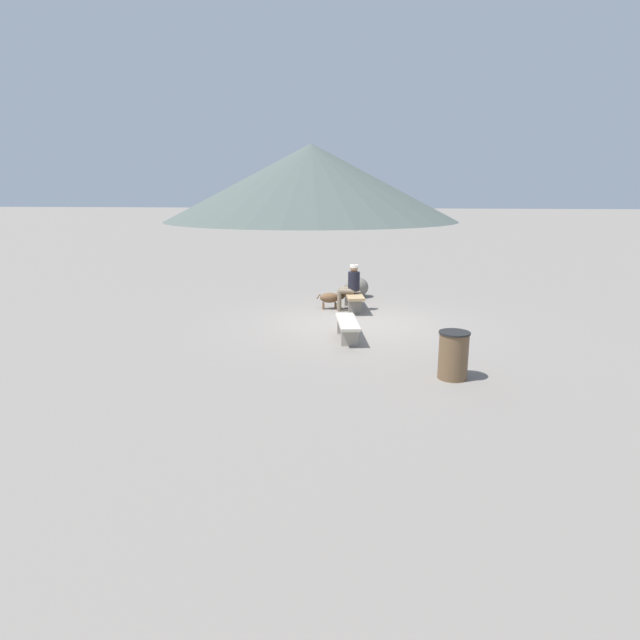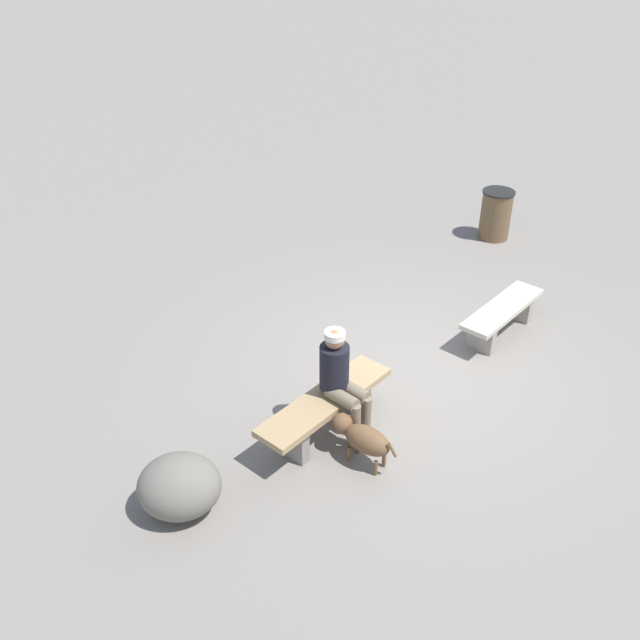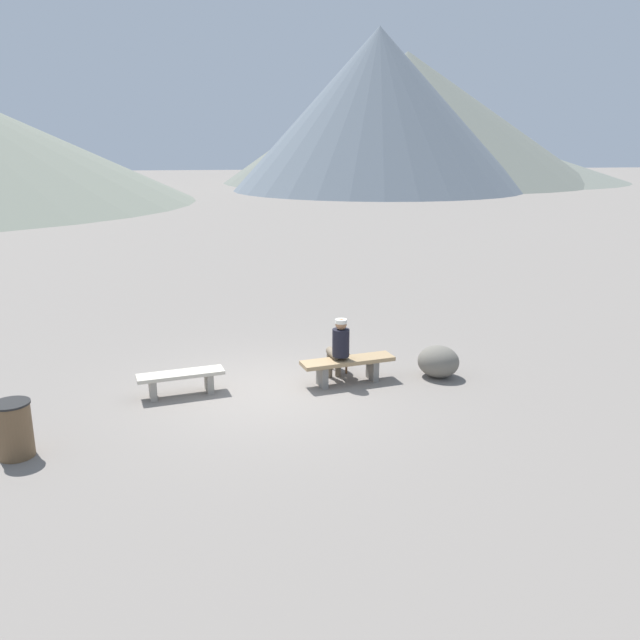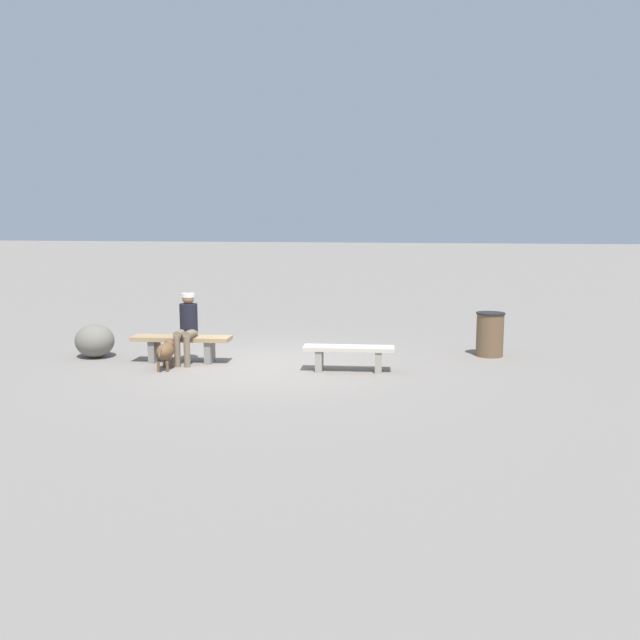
# 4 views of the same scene
# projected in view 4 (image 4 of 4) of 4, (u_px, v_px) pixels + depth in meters

# --- Properties ---
(ground) EXTENTS (210.00, 210.00, 0.06)m
(ground) POSITION_uv_depth(u_px,v_px,m) (265.00, 367.00, 11.47)
(ground) COLOR gray
(bench_left) EXTENTS (1.58, 0.69, 0.43)m
(bench_left) POSITION_uv_depth(u_px,v_px,m) (349.00, 354.00, 10.93)
(bench_left) COLOR gray
(bench_left) RESTS_ON ground
(bench_right) EXTENTS (1.84, 0.77, 0.48)m
(bench_right) POSITION_uv_depth(u_px,v_px,m) (182.00, 343.00, 11.66)
(bench_right) COLOR gray
(bench_right) RESTS_ON ground
(seated_person) EXTENTS (0.38, 0.61, 1.27)m
(seated_person) POSITION_uv_depth(u_px,v_px,m) (187.00, 323.00, 11.50)
(seated_person) COLOR black
(seated_person) RESTS_ON ground
(dog) EXTENTS (0.40, 0.78, 0.49)m
(dog) POSITION_uv_depth(u_px,v_px,m) (166.00, 350.00, 11.10)
(dog) COLOR brown
(dog) RESTS_ON ground
(trash_bin) EXTENTS (0.54, 0.54, 0.83)m
(trash_bin) POSITION_uv_depth(u_px,v_px,m) (490.00, 334.00, 12.22)
(trash_bin) COLOR brown
(trash_bin) RESTS_ON ground
(boulder) EXTENTS (1.06, 1.03, 0.62)m
(boulder) POSITION_uv_depth(u_px,v_px,m) (95.00, 341.00, 12.13)
(boulder) COLOR #6B665B
(boulder) RESTS_ON ground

